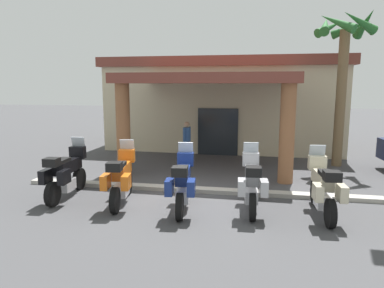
% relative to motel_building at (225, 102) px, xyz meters
% --- Properties ---
extents(ground_plane, '(80.00, 80.00, 0.00)m').
position_rel_motel_building_xyz_m(ground_plane, '(-0.05, -9.03, -2.25)').
color(ground_plane, '#424244').
extents(motel_building, '(11.54, 10.85, 4.39)m').
position_rel_motel_building_xyz_m(motel_building, '(0.00, 0.00, 0.00)').
color(motel_building, beige).
rests_on(motel_building, ground_plane).
extents(motorcycle_black, '(0.72, 2.21, 1.61)m').
position_rel_motel_building_xyz_m(motorcycle_black, '(-3.51, -9.74, -1.55)').
color(motorcycle_black, black).
rests_on(motorcycle_black, ground_plane).
extents(motorcycle_orange, '(0.83, 2.20, 1.61)m').
position_rel_motel_building_xyz_m(motorcycle_orange, '(-1.80, -9.92, -1.55)').
color(motorcycle_orange, black).
rests_on(motorcycle_orange, ground_plane).
extents(motorcycle_blue, '(0.76, 2.21, 1.61)m').
position_rel_motel_building_xyz_m(motorcycle_blue, '(-0.09, -10.09, -1.55)').
color(motorcycle_blue, black).
rests_on(motorcycle_blue, ground_plane).
extents(motorcycle_silver, '(0.73, 2.21, 1.61)m').
position_rel_motel_building_xyz_m(motorcycle_silver, '(1.62, -9.78, -1.55)').
color(motorcycle_silver, black).
rests_on(motorcycle_silver, ground_plane).
extents(motorcycle_cream, '(0.73, 2.21, 1.61)m').
position_rel_motel_building_xyz_m(motorcycle_cream, '(3.33, -9.88, -1.55)').
color(motorcycle_cream, black).
rests_on(motorcycle_cream, ground_plane).
extents(pedestrian, '(0.32, 0.50, 1.63)m').
position_rel_motel_building_xyz_m(pedestrian, '(-1.18, -4.22, -1.31)').
color(pedestrian, '#3F334C').
rests_on(pedestrian, ground_plane).
extents(palm_tree_near_portico, '(2.18, 2.28, 5.90)m').
position_rel_motel_building_xyz_m(palm_tree_near_portico, '(4.77, -4.05, 1.99)').
color(palm_tree_near_portico, brown).
rests_on(palm_tree_near_portico, ground_plane).
extents(curb_strip, '(10.55, 0.36, 0.12)m').
position_rel_motel_building_xyz_m(curb_strip, '(-0.09, -8.51, -2.19)').
color(curb_strip, '#ADA89E').
rests_on(curb_strip, ground_plane).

